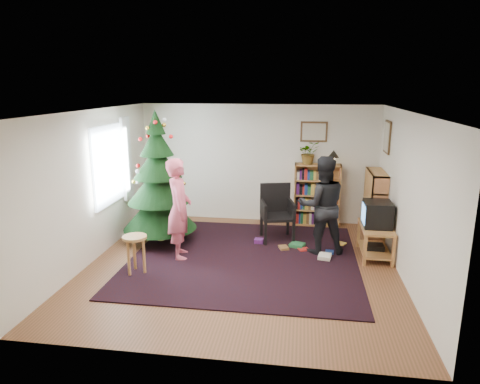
# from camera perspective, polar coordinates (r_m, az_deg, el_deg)

# --- Properties ---
(floor) EXTENTS (5.00, 5.00, 0.00)m
(floor) POSITION_cam_1_polar(r_m,az_deg,el_deg) (7.14, 0.19, -9.75)
(floor) COLOR brown
(floor) RESTS_ON ground
(ceiling) EXTENTS (5.00, 5.00, 0.00)m
(ceiling) POSITION_cam_1_polar(r_m,az_deg,el_deg) (6.54, 0.21, 10.72)
(ceiling) COLOR white
(ceiling) RESTS_ON wall_back
(wall_back) EXTENTS (5.00, 0.02, 2.50)m
(wall_back) POSITION_cam_1_polar(r_m,az_deg,el_deg) (9.16, 2.42, 3.80)
(wall_back) COLOR silver
(wall_back) RESTS_ON floor
(wall_front) EXTENTS (5.00, 0.02, 2.50)m
(wall_front) POSITION_cam_1_polar(r_m,az_deg,el_deg) (4.39, -4.47, -7.87)
(wall_front) COLOR silver
(wall_front) RESTS_ON floor
(wall_left) EXTENTS (0.02, 5.00, 2.50)m
(wall_left) POSITION_cam_1_polar(r_m,az_deg,el_deg) (7.49, -19.08, 0.70)
(wall_left) COLOR silver
(wall_left) RESTS_ON floor
(wall_right) EXTENTS (0.02, 5.00, 2.50)m
(wall_right) POSITION_cam_1_polar(r_m,az_deg,el_deg) (6.85, 21.38, -0.71)
(wall_right) COLOR silver
(wall_right) RESTS_ON floor
(rug) EXTENTS (3.80, 3.60, 0.02)m
(rug) POSITION_cam_1_polar(r_m,az_deg,el_deg) (7.41, 0.53, -8.75)
(rug) COLOR black
(rug) RESTS_ON floor
(window_pane) EXTENTS (0.04, 1.20, 1.40)m
(window_pane) POSITION_cam_1_polar(r_m,az_deg,el_deg) (7.96, -17.08, 3.45)
(window_pane) COLOR silver
(window_pane) RESTS_ON wall_left
(curtain) EXTENTS (0.06, 0.35, 1.60)m
(curtain) POSITION_cam_1_polar(r_m,az_deg,el_deg) (8.57, -14.87, 4.32)
(curtain) COLOR silver
(curtain) RESTS_ON wall_left
(picture_back) EXTENTS (0.55, 0.03, 0.42)m
(picture_back) POSITION_cam_1_polar(r_m,az_deg,el_deg) (8.99, 9.83, 7.93)
(picture_back) COLOR #4C3319
(picture_back) RESTS_ON wall_back
(picture_right) EXTENTS (0.03, 0.50, 0.60)m
(picture_right) POSITION_cam_1_polar(r_m,az_deg,el_deg) (8.41, 19.06, 6.95)
(picture_right) COLOR #4C3319
(picture_right) RESTS_ON wall_right
(christmas_tree) EXTENTS (1.36, 1.36, 2.47)m
(christmas_tree) POSITION_cam_1_polar(r_m,az_deg,el_deg) (8.03, -10.80, 0.47)
(christmas_tree) COLOR #3F2816
(christmas_tree) RESTS_ON rug
(bookshelf_back) EXTENTS (0.95, 0.30, 1.30)m
(bookshelf_back) POSITION_cam_1_polar(r_m,az_deg,el_deg) (9.09, 10.20, -0.28)
(bookshelf_back) COLOR #B76E41
(bookshelf_back) RESTS_ON floor
(bookshelf_right) EXTENTS (0.30, 0.95, 1.30)m
(bookshelf_right) POSITION_cam_1_polar(r_m,az_deg,el_deg) (8.61, 17.52, -1.53)
(bookshelf_right) COLOR #B76E41
(bookshelf_right) RESTS_ON floor
(tv_stand) EXTENTS (0.51, 0.92, 0.55)m
(tv_stand) POSITION_cam_1_polar(r_m,az_deg,el_deg) (7.73, 17.60, -5.94)
(tv_stand) COLOR #B76E41
(tv_stand) RESTS_ON floor
(crt_tv) EXTENTS (0.46, 0.49, 0.43)m
(crt_tv) POSITION_cam_1_polar(r_m,az_deg,el_deg) (7.59, 17.82, -2.82)
(crt_tv) COLOR black
(crt_tv) RESTS_ON tv_stand
(armchair) EXTENTS (0.71, 0.71, 1.06)m
(armchair) POSITION_cam_1_polar(r_m,az_deg,el_deg) (8.17, 5.06, -2.37)
(armchair) COLOR black
(armchair) RESTS_ON rug
(stool) EXTENTS (0.37, 0.37, 0.62)m
(stool) POSITION_cam_1_polar(r_m,az_deg,el_deg) (6.87, -13.82, -6.83)
(stool) COLOR #B76E41
(stool) RESTS_ON floor
(person_standing) EXTENTS (0.57, 0.72, 1.72)m
(person_standing) POSITION_cam_1_polar(r_m,az_deg,el_deg) (7.26, -8.11, -2.23)
(person_standing) COLOR #CD5267
(person_standing) RESTS_ON rug
(person_by_chair) EXTENTS (0.95, 0.80, 1.73)m
(person_by_chair) POSITION_cam_1_polar(r_m,az_deg,el_deg) (7.53, 10.87, -1.75)
(person_by_chair) COLOR black
(person_by_chair) RESTS_ON rug
(potted_plant) EXTENTS (0.50, 0.45, 0.47)m
(potted_plant) POSITION_cam_1_polar(r_m,az_deg,el_deg) (8.91, 9.15, 5.20)
(potted_plant) COLOR gray
(potted_plant) RESTS_ON bookshelf_back
(table_lamp) EXTENTS (0.22, 0.22, 0.30)m
(table_lamp) POSITION_cam_1_polar(r_m,az_deg,el_deg) (8.93, 12.36, 4.87)
(table_lamp) COLOR #A57F33
(table_lamp) RESTS_ON bookshelf_back
(floor_clutter) EXTENTS (1.72, 0.92, 0.08)m
(floor_clutter) POSITION_cam_1_polar(r_m,az_deg,el_deg) (7.84, 8.68, -7.37)
(floor_clutter) COLOR #A51E19
(floor_clutter) RESTS_ON rug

